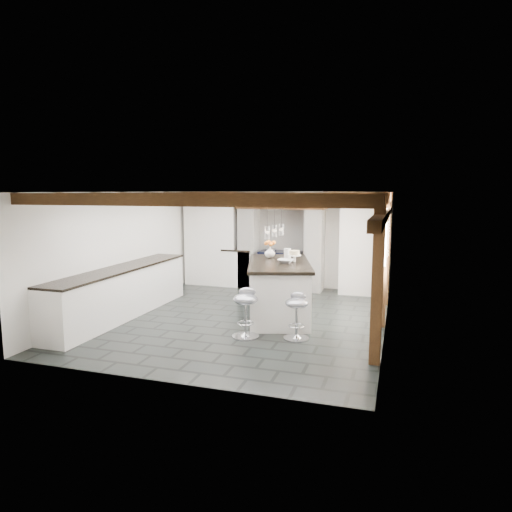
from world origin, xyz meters
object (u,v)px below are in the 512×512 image
(range_cooker, at_px, (281,269))
(bar_stool_near, at_px, (297,310))
(kitchen_island, at_px, (279,289))
(bar_stool_far, at_px, (245,307))

(range_cooker, relative_size, bar_stool_near, 1.34)
(range_cooker, relative_size, kitchen_island, 0.43)
(range_cooker, bearing_deg, bar_stool_near, -71.71)
(bar_stool_near, distance_m, bar_stool_far, 0.81)
(range_cooker, relative_size, bar_stool_far, 1.25)
(range_cooker, xyz_separation_m, bar_stool_far, (0.39, -3.74, 0.03))
(range_cooker, distance_m, bar_stool_far, 3.76)
(bar_stool_near, height_order, bar_stool_far, bar_stool_far)
(range_cooker, height_order, bar_stool_near, range_cooker)
(kitchen_island, bearing_deg, bar_stool_near, -79.02)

